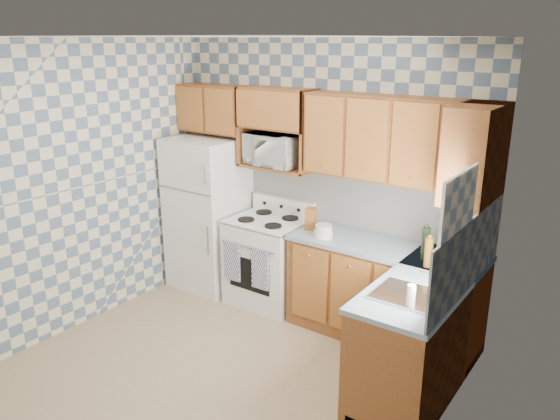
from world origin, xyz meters
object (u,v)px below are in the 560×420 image
(refrigerator, at_px, (209,213))
(stove_body, at_px, (269,262))
(electric_kettle, at_px, (454,250))
(microwave, at_px, (275,149))

(refrigerator, height_order, stove_body, refrigerator)
(refrigerator, bearing_deg, electric_kettle, 1.54)
(electric_kettle, bearing_deg, refrigerator, -178.46)
(microwave, height_order, electric_kettle, microwave)
(refrigerator, distance_m, electric_kettle, 2.71)
(microwave, relative_size, electric_kettle, 3.42)
(stove_body, xyz_separation_m, microwave, (-0.04, 0.18, 1.16))
(refrigerator, bearing_deg, stove_body, 1.78)
(refrigerator, relative_size, microwave, 2.87)
(microwave, bearing_deg, electric_kettle, -1.40)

